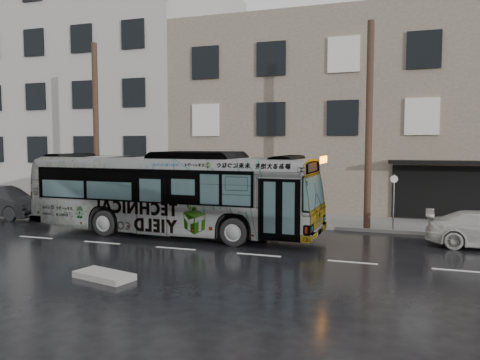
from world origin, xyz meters
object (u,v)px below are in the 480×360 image
Objects in this scene: utility_pole_rear at (96,129)px; bus at (172,193)px; dark_sedan at (1,202)px; utility_pole_front at (369,126)px; sign_post at (394,202)px.

bus is at bearing -28.61° from utility_pole_rear.
utility_pole_rear reaches higher than dark_sedan.
utility_pole_front is 9.03m from bus.
utility_pole_front reaches higher than bus.
utility_pole_rear is 1.82× the size of dark_sedan.
utility_pole_rear is 15.46m from sign_post.
utility_pole_rear is at bearing 180.00° from utility_pole_front.
bus reaches higher than sign_post.
sign_post is 0.48× the size of dark_sedan.
utility_pole_rear reaches higher than sign_post.
dark_sedan is (-18.35, -2.21, -3.83)m from utility_pole_front.
utility_pole_rear is at bearing 180.00° from sign_post.
utility_pole_rear is at bearing -60.81° from dark_sedan.
bus is (-7.89, -3.33, -2.88)m from utility_pole_front.
utility_pole_front is 1.82× the size of dark_sedan.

